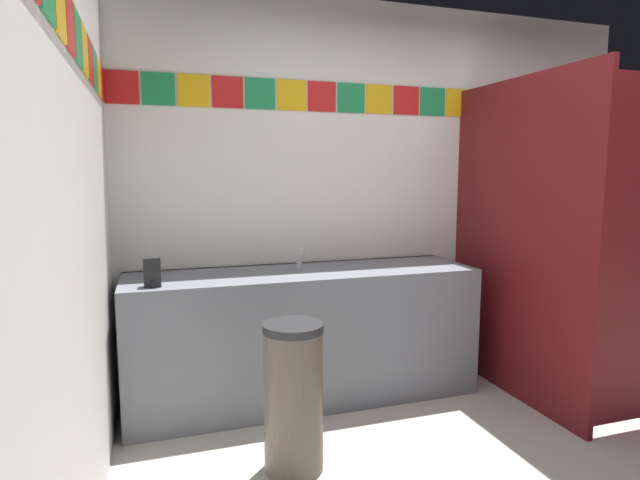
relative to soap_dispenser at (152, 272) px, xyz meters
name	(u,v)px	position (x,y,z in m)	size (l,w,h in m)	color
wall_back	(389,192)	(1.66, 0.54, 0.40)	(3.79, 0.09, 2.62)	white
wall_side	(50,218)	(-0.28, -1.21, 0.40)	(0.09, 3.41, 2.62)	white
vanity_counter	(304,334)	(0.91, 0.19, -0.49)	(2.20, 0.62, 0.83)	slate
faucet_center	(300,260)	(0.91, 0.28, -0.03)	(0.04, 0.10, 0.14)	silver
soap_dispenser	(152,272)	(0.00, 0.00, 0.00)	(0.09, 0.09, 0.16)	black
stall_divider	(568,244)	(2.40, -0.42, 0.11)	(0.92, 1.34, 2.04)	maroon
toilet	(547,333)	(2.68, 0.02, -0.61)	(0.39, 0.49, 0.74)	white
trash_bin	(294,397)	(0.63, -0.60, -0.54)	(0.29, 0.29, 0.74)	brown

